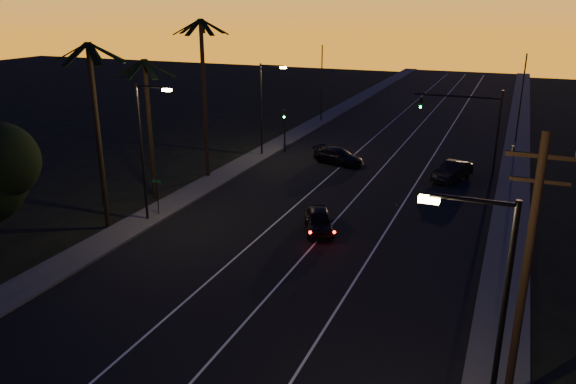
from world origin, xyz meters
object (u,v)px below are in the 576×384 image
at_px(right_car, 452,171).
at_px(cross_car, 338,156).
at_px(utility_pole, 526,270).
at_px(signal_mast, 469,115).
at_px(lead_car, 319,220).

xyz_separation_m(right_car, cross_car, (-9.96, 1.09, -0.05)).
relative_size(utility_pole, signal_mast, 1.41).
distance_m(utility_pole, lead_car, 17.71).
distance_m(signal_mast, lead_car, 19.20).
distance_m(lead_car, cross_car, 15.70).
relative_size(signal_mast, lead_car, 1.46).
bearing_deg(cross_car, right_car, -6.22).
xyz_separation_m(utility_pole, cross_car, (-15.07, 27.92, -4.62)).
relative_size(utility_pole, lead_car, 2.06).
distance_m(signal_mast, cross_car, 11.55).
height_order(signal_mast, cross_car, signal_mast).
relative_size(signal_mast, right_car, 1.50).
distance_m(signal_mast, right_car, 5.16).
relative_size(lead_car, cross_car, 0.95).
bearing_deg(right_car, utility_pole, -79.23).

